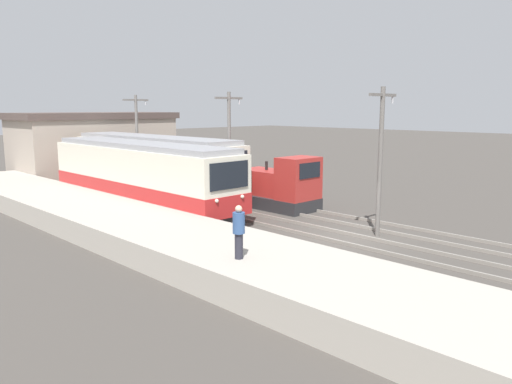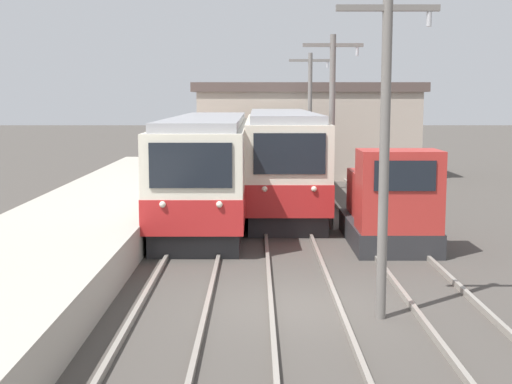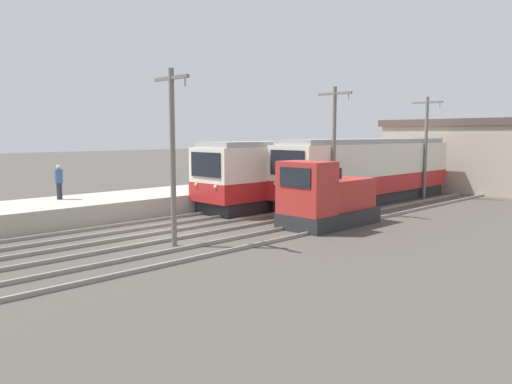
# 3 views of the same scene
# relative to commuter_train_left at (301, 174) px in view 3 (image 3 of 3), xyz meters

# --- Properties ---
(ground_plane) EXTENTS (200.00, 200.00, 0.00)m
(ground_plane) POSITION_rel_commuter_train_left_xyz_m (2.60, -11.63, -1.74)
(ground_plane) COLOR #47423D
(platform_left) EXTENTS (4.50, 54.00, 0.99)m
(platform_left) POSITION_rel_commuter_train_left_xyz_m (-3.65, -11.63, -1.25)
(platform_left) COLOR #ADA599
(platform_left) RESTS_ON ground
(track_left) EXTENTS (1.54, 60.00, 0.14)m
(track_left) POSITION_rel_commuter_train_left_xyz_m (-0.00, -11.63, -1.67)
(track_left) COLOR gray
(track_left) RESTS_ON ground
(track_center) EXTENTS (1.54, 60.00, 0.14)m
(track_center) POSITION_rel_commuter_train_left_xyz_m (2.80, -11.63, -1.67)
(track_center) COLOR gray
(track_center) RESTS_ON ground
(track_right) EXTENTS (1.54, 60.00, 0.14)m
(track_right) POSITION_rel_commuter_train_left_xyz_m (5.80, -11.63, -1.67)
(track_right) COLOR gray
(track_right) RESTS_ON ground
(commuter_train_left) EXTENTS (2.84, 14.95, 3.76)m
(commuter_train_left) POSITION_rel_commuter_train_left_xyz_m (0.00, 0.00, 0.00)
(commuter_train_left) COLOR #28282B
(commuter_train_left) RESTS_ON ground
(commuter_train_center) EXTENTS (2.84, 15.12, 3.88)m
(commuter_train_center) POSITION_rel_commuter_train_left_xyz_m (2.80, 3.05, 0.05)
(commuter_train_center) COLOR #28282B
(commuter_train_center) RESTS_ON ground
(shunting_locomotive) EXTENTS (2.40, 4.88, 3.00)m
(shunting_locomotive) POSITION_rel_commuter_train_left_xyz_m (5.80, -5.15, -0.54)
(shunting_locomotive) COLOR #28282B
(shunting_locomotive) RESTS_ON ground
(catenary_mast_near) EXTENTS (2.00, 0.20, 6.52)m
(catenary_mast_near) POSITION_rel_commuter_train_left_xyz_m (4.31, -12.43, 1.83)
(catenary_mast_near) COLOR slate
(catenary_mast_near) RESTS_ON ground
(catenary_mast_mid) EXTENTS (2.00, 0.20, 6.52)m
(catenary_mast_mid) POSITION_rel_commuter_train_left_xyz_m (4.31, -2.59, 1.83)
(catenary_mast_mid) COLOR slate
(catenary_mast_mid) RESTS_ON ground
(catenary_mast_far) EXTENTS (2.00, 0.20, 6.52)m
(catenary_mast_far) POSITION_rel_commuter_train_left_xyz_m (4.31, 7.26, 1.83)
(catenary_mast_far) COLOR slate
(catenary_mast_far) RESTS_ON ground
(person_on_platform) EXTENTS (0.38, 0.38, 1.69)m
(person_on_platform) POSITION_rel_commuter_train_left_xyz_m (-4.52, -12.93, 0.16)
(person_on_platform) COLOR #282833
(person_on_platform) RESTS_ON platform_left
(station_building) EXTENTS (12.60, 6.30, 5.25)m
(station_building) POSITION_rel_commuter_train_left_xyz_m (4.62, 14.37, 0.90)
(station_building) COLOR #AD9E8E
(station_building) RESTS_ON ground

